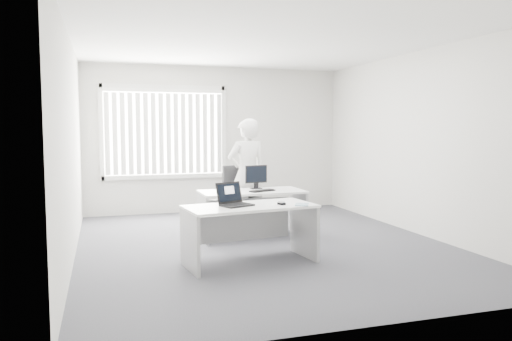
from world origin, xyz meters
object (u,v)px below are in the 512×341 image
object	(u,v)px
desk_near	(250,221)
person	(247,174)
laptop	(237,195)
monitor	(256,177)
office_chair	(239,209)
desk_far	(252,204)

from	to	relation	value
desk_near	person	bearing A→B (deg)	67.56
laptop	desk_near	bearing A→B (deg)	-16.96
desk_near	monitor	bearing A→B (deg)	62.93
office_chair	person	size ratio (longest dim) A/B	0.57
person	desk_far	bearing A→B (deg)	73.60
office_chair	laptop	bearing A→B (deg)	-119.50
desk_near	laptop	size ratio (longest dim) A/B	4.58
office_chair	monitor	world-z (taller)	monitor
office_chair	monitor	bearing A→B (deg)	-87.65
desk_near	person	size ratio (longest dim) A/B	0.92
desk_near	person	xyz separation A→B (m)	(0.53, 1.96, 0.38)
laptop	monitor	world-z (taller)	monitor
person	laptop	xyz separation A→B (m)	(-0.70, -1.97, -0.04)
desk_near	office_chair	size ratio (longest dim) A/B	1.60
desk_near	desk_far	size ratio (longest dim) A/B	1.05
person	laptop	distance (m)	2.09
desk_far	laptop	size ratio (longest dim) A/B	4.35
desk_near	monitor	size ratio (longest dim) A/B	4.53
person	monitor	bearing A→B (deg)	87.45
office_chair	laptop	distance (m)	2.21
person	laptop	size ratio (longest dim) A/B	5.00
desk_near	office_chair	distance (m)	2.10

